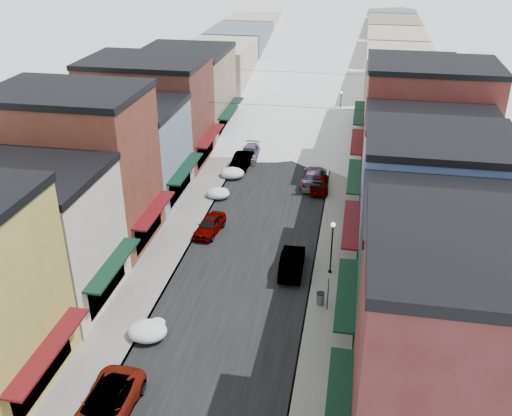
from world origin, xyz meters
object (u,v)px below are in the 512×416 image
at_px(car_white_suv, 105,407).
at_px(trash_can, 320,298).
at_px(car_silver_sedan, 210,225).
at_px(streetlamp_near, 332,241).
at_px(car_dark_hatch, 241,161).
at_px(car_green_sedan, 292,262).

distance_m(car_white_suv, trash_can, 15.58).
height_order(car_silver_sedan, trash_can, car_silver_sedan).
distance_m(car_silver_sedan, streetlamp_near, 11.41).
height_order(car_dark_hatch, car_green_sedan, car_green_sedan).
bearing_deg(streetlamp_near, car_silver_sedan, 156.48).
distance_m(car_green_sedan, streetlamp_near, 3.46).
bearing_deg(car_green_sedan, car_dark_hatch, -69.55).
relative_size(car_white_suv, car_dark_hatch, 1.21).
bearing_deg(trash_can, car_white_suv, -131.01).
xyz_separation_m(car_silver_sedan, car_dark_hatch, (-0.22, 14.11, 0.05)).
relative_size(car_silver_sedan, car_dark_hatch, 0.90).
relative_size(car_white_suv, trash_can, 6.15).
bearing_deg(streetlamp_near, car_white_suv, -123.84).
xyz_separation_m(car_silver_sedan, streetlamp_near, (10.29, -4.48, 2.06)).
bearing_deg(car_white_suv, trash_can, 50.77).
height_order(car_white_suv, car_green_sedan, car_white_suv).
bearing_deg(car_silver_sedan, car_green_sedan, -24.05).
relative_size(car_dark_hatch, streetlamp_near, 1.12).
height_order(car_white_suv, car_dark_hatch, car_white_suv).
bearing_deg(car_white_suv, car_silver_sedan, 90.84).
bearing_deg(trash_can, car_dark_hatch, 114.02).
distance_m(car_dark_hatch, car_green_sedan, 20.24).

